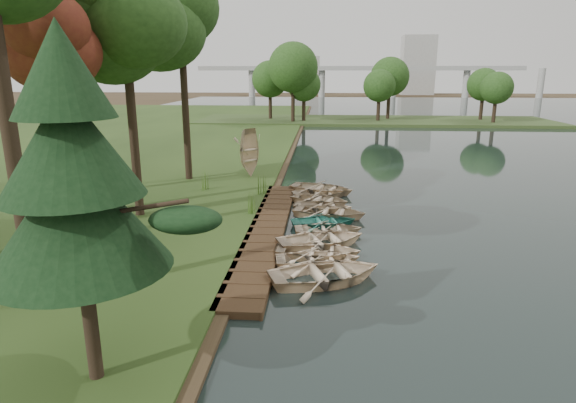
# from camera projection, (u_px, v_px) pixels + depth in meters

# --- Properties ---
(ground) EXTENTS (300.00, 300.00, 0.00)m
(ground) POSITION_uv_depth(u_px,v_px,m) (303.00, 234.00, 21.69)
(ground) COLOR #3D2F1D
(boardwalk) EXTENTS (1.60, 16.00, 0.30)m
(boardwalk) POSITION_uv_depth(u_px,v_px,m) (267.00, 230.00, 21.76)
(boardwalk) COLOR #382515
(boardwalk) RESTS_ON ground
(peninsula) EXTENTS (50.00, 14.00, 0.45)m
(peninsula) POSITION_uv_depth(u_px,v_px,m) (374.00, 121.00, 69.18)
(peninsula) COLOR #33471F
(peninsula) RESTS_ON ground
(far_trees) EXTENTS (45.60, 5.60, 8.80)m
(far_trees) POSITION_uv_depth(u_px,v_px,m) (352.00, 76.00, 67.80)
(far_trees) COLOR black
(far_trees) RESTS_ON peninsula
(bridge) EXTENTS (95.90, 4.00, 8.60)m
(bridge) POSITION_uv_depth(u_px,v_px,m) (366.00, 72.00, 134.47)
(bridge) COLOR #A5A5A0
(bridge) RESTS_ON ground
(building_a) EXTENTS (10.00, 8.00, 18.00)m
(building_a) POSITION_uv_depth(u_px,v_px,m) (417.00, 65.00, 151.95)
(building_a) COLOR #A5A5A0
(building_a) RESTS_ON ground
(building_b) EXTENTS (8.00, 8.00, 12.00)m
(building_b) POSITION_uv_depth(u_px,v_px,m) (307.00, 75.00, 160.06)
(building_b) COLOR #A5A5A0
(building_b) RESTS_ON ground
(rowboat_0) EXTENTS (4.72, 4.06, 0.82)m
(rowboat_0) POSITION_uv_depth(u_px,v_px,m) (326.00, 271.00, 16.51)
(rowboat_0) COLOR beige
(rowboat_0) RESTS_ON water
(rowboat_1) EXTENTS (3.52, 2.75, 0.66)m
(rowboat_1) POSITION_uv_depth(u_px,v_px,m) (318.00, 258.00, 17.91)
(rowboat_1) COLOR beige
(rowboat_1) RESTS_ON water
(rowboat_2) EXTENTS (3.43, 2.52, 0.69)m
(rowboat_2) POSITION_uv_depth(u_px,v_px,m) (318.00, 249.00, 18.72)
(rowboat_2) COLOR beige
(rowboat_2) RESTS_ON water
(rowboat_3) EXTENTS (4.42, 3.82, 0.77)m
(rowboat_3) POSITION_uv_depth(u_px,v_px,m) (322.00, 238.00, 19.90)
(rowboat_3) COLOR beige
(rowboat_3) RESTS_ON water
(rowboat_4) EXTENTS (3.31, 2.56, 0.63)m
(rowboat_4) POSITION_uv_depth(u_px,v_px,m) (329.00, 228.00, 21.36)
(rowboat_4) COLOR beige
(rowboat_4) RESTS_ON water
(rowboat_5) EXTENTS (3.49, 2.83, 0.63)m
(rowboat_5) POSITION_uv_depth(u_px,v_px,m) (324.00, 220.00, 22.48)
(rowboat_5) COLOR teal
(rowboat_5) RESTS_ON water
(rowboat_6) EXTENTS (4.08, 3.30, 0.75)m
(rowboat_6) POSITION_uv_depth(u_px,v_px,m) (329.00, 210.00, 23.83)
(rowboat_6) COLOR beige
(rowboat_6) RESTS_ON water
(rowboat_7) EXTENTS (3.36, 2.65, 0.63)m
(rowboat_7) POSITION_uv_depth(u_px,v_px,m) (323.00, 205.00, 25.03)
(rowboat_7) COLOR beige
(rowboat_7) RESTS_ON water
(rowboat_8) EXTENTS (3.90, 3.40, 0.67)m
(rowboat_8) POSITION_uv_depth(u_px,v_px,m) (320.00, 198.00, 26.34)
(rowboat_8) COLOR beige
(rowboat_8) RESTS_ON water
(rowboat_9) EXTENTS (3.65, 2.96, 0.67)m
(rowboat_9) POSITION_uv_depth(u_px,v_px,m) (320.00, 192.00, 27.66)
(rowboat_9) COLOR beige
(rowboat_9) RESTS_ON water
(rowboat_10) EXTENTS (4.55, 3.90, 0.79)m
(rowboat_10) POSITION_uv_depth(u_px,v_px,m) (322.00, 187.00, 28.56)
(rowboat_10) COLOR beige
(rowboat_10) RESTS_ON water
(stored_rowboat) EXTENTS (3.95, 3.83, 0.67)m
(stored_rowboat) POSITION_uv_depth(u_px,v_px,m) (250.00, 172.00, 31.91)
(stored_rowboat) COLOR beige
(stored_rowboat) RESTS_ON bank
(tree_2) EXTENTS (3.64, 3.64, 9.59)m
(tree_2) POSITION_uv_depth(u_px,v_px,m) (48.00, 40.00, 17.88)
(tree_2) COLOR black
(tree_2) RESTS_ON bank
(tree_4) EXTENTS (4.89, 4.89, 10.98)m
(tree_4) POSITION_uv_depth(u_px,v_px,m) (124.00, 24.00, 21.32)
(tree_4) COLOR black
(tree_4) RESTS_ON bank
(tree_6) EXTENTS (5.26, 5.26, 12.09)m
(tree_6) POSITION_uv_depth(u_px,v_px,m) (181.00, 20.00, 28.98)
(tree_6) COLOR black
(tree_6) RESTS_ON bank
(pine_tree) EXTENTS (3.80, 3.80, 7.78)m
(pine_tree) POSITION_uv_depth(u_px,v_px,m) (73.00, 175.00, 9.84)
(pine_tree) COLOR black
(pine_tree) RESTS_ON bank
(reeds_0) EXTENTS (0.60, 0.60, 0.87)m
(reeds_0) POSITION_uv_depth(u_px,v_px,m) (195.00, 218.00, 21.49)
(reeds_0) COLOR #3F661E
(reeds_0) RESTS_ON bank
(reeds_1) EXTENTS (0.60, 0.60, 1.07)m
(reeds_1) POSITION_uv_depth(u_px,v_px,m) (252.00, 202.00, 23.77)
(reeds_1) COLOR #3F661E
(reeds_1) RESTS_ON bank
(reeds_2) EXTENTS (0.60, 0.60, 1.14)m
(reeds_2) POSITION_uv_depth(u_px,v_px,m) (206.00, 180.00, 28.41)
(reeds_2) COLOR #3F661E
(reeds_2) RESTS_ON bank
(reeds_3) EXTENTS (0.60, 0.60, 1.13)m
(reeds_3) POSITION_uv_depth(u_px,v_px,m) (262.00, 184.00, 27.41)
(reeds_3) COLOR #3F661E
(reeds_3) RESTS_ON bank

